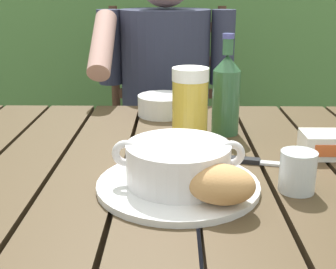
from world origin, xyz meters
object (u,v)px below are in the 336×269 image
(water_glass_small, at_px, (298,172))
(diner_bowl, at_px, (164,105))
(soup_bowl, at_px, (178,162))
(serving_plate, at_px, (178,185))
(bread_roll, at_px, (221,184))
(butter_tub, at_px, (326,145))
(beer_bottle, at_px, (226,93))
(table_knife, at_px, (259,162))
(chair_near_diner, at_px, (167,137))
(person_eating, at_px, (165,93))
(beer_glass, at_px, (190,106))

(water_glass_small, height_order, diner_bowl, water_glass_small)
(soup_bowl, xyz_separation_m, diner_bowl, (-0.04, 0.50, -0.02))
(serving_plate, bearing_deg, bread_roll, -49.40)
(soup_bowl, height_order, butter_tub, soup_bowl)
(water_glass_small, height_order, butter_tub, water_glass_small)
(beer_bottle, bearing_deg, table_knife, -76.57)
(serving_plate, relative_size, water_glass_small, 3.97)
(chair_near_diner, distance_m, person_eating, 0.31)
(soup_bowl, bearing_deg, serving_plate, -90.00)
(table_knife, bearing_deg, butter_tub, 17.41)
(butter_tub, height_order, diner_bowl, diner_bowl)
(chair_near_diner, height_order, beer_bottle, chair_near_diner)
(bread_roll, xyz_separation_m, table_knife, (0.10, 0.20, -0.04))
(serving_plate, distance_m, beer_glass, 0.27)
(bread_roll, bearing_deg, butter_tub, 44.47)
(diner_bowl, bearing_deg, beer_bottle, -47.56)
(chair_near_diner, xyz_separation_m, soup_bowl, (0.04, -1.04, 0.30))
(water_glass_small, relative_size, diner_bowl, 0.52)
(soup_bowl, relative_size, diner_bowl, 1.66)
(serving_plate, relative_size, bread_roll, 2.26)
(beer_glass, relative_size, butter_tub, 1.68)
(chair_near_diner, height_order, table_knife, chair_near_diner)
(soup_bowl, bearing_deg, butter_tub, 27.72)
(chair_near_diner, relative_size, water_glass_small, 13.40)
(water_glass_small, distance_m, table_knife, 0.14)
(soup_bowl, height_order, water_glass_small, soup_bowl)
(soup_bowl, xyz_separation_m, table_knife, (0.17, 0.12, -0.05))
(chair_near_diner, bearing_deg, beer_bottle, -77.65)
(serving_plate, xyz_separation_m, diner_bowl, (-0.04, 0.50, 0.02))
(chair_near_diner, xyz_separation_m, diner_bowl, (-0.00, -0.54, 0.28))
(soup_bowl, relative_size, table_knife, 1.48)
(serving_plate, bearing_deg, soup_bowl, 90.00)
(serving_plate, distance_m, butter_tub, 0.36)
(soup_bowl, relative_size, bread_roll, 1.81)
(beer_bottle, bearing_deg, diner_bowl, 132.44)
(beer_glass, relative_size, water_glass_small, 2.38)
(chair_near_diner, relative_size, serving_plate, 3.38)
(serving_plate, height_order, beer_glass, beer_glass)
(beer_glass, distance_m, butter_tub, 0.31)
(person_eating, height_order, butter_tub, person_eating)
(beer_bottle, bearing_deg, serving_plate, -110.17)
(serving_plate, distance_m, table_knife, 0.21)
(serving_plate, relative_size, butter_tub, 2.81)
(chair_near_diner, relative_size, beer_glass, 5.64)
(beer_glass, bearing_deg, bread_roll, -83.17)
(serving_plate, distance_m, beer_bottle, 0.36)
(person_eating, xyz_separation_m, serving_plate, (0.04, -0.84, 0.02))
(beer_glass, relative_size, table_knife, 1.10)
(table_knife, height_order, diner_bowl, diner_bowl)
(bread_roll, distance_m, table_knife, 0.23)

